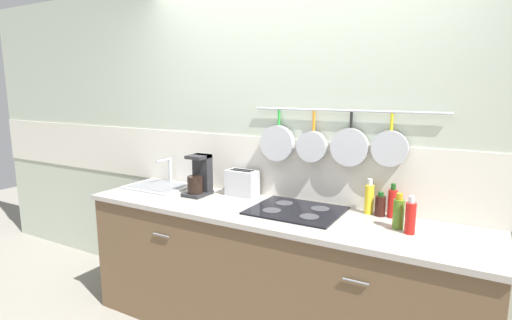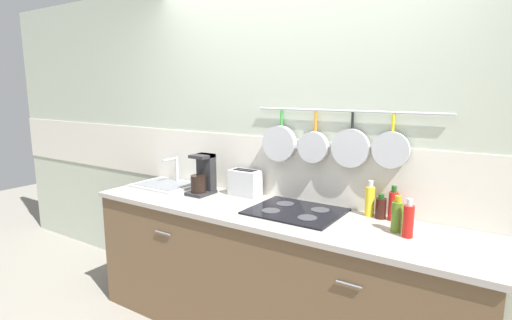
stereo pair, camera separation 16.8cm
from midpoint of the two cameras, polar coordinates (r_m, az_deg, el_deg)
The scene contains 12 objects.
wall_back at distance 2.94m, azimuth 7.36°, elevation 1.00°, with size 7.20×0.14×2.60m.
cabinet_base at distance 2.88m, azimuth 3.58°, elevation -16.50°, with size 2.73×0.64×0.90m.
countertop at distance 2.70m, azimuth 3.69°, elevation -7.63°, with size 2.77×0.66×0.03m.
sink_basin at distance 3.44m, azimuth -11.42°, elevation -3.32°, with size 0.50×0.39×0.22m.
coffee_maker at distance 3.11m, azimuth -6.04°, elevation -2.46°, with size 0.16×0.21×0.31m.
toaster at distance 3.04m, azimuth -0.01°, elevation -3.29°, with size 0.25×0.13×0.20m.
cooktop at distance 2.69m, azimuth 7.48°, elevation -7.28°, with size 0.59×0.48×0.01m.
bottle_cooking_wine at distance 2.69m, azimuth 17.70°, elevation -5.53°, with size 0.06×0.06×0.23m.
bottle_hot_sauce at distance 2.67m, azimuth 19.14°, elevation -6.47°, with size 0.07×0.07×0.16m.
bottle_dish_soap at distance 2.65m, azimuth 20.74°, elevation -6.06°, with size 0.06×0.06×0.22m.
bottle_olive_oil at distance 2.46m, azimuth 21.38°, elevation -7.47°, with size 0.06×0.06×0.21m.
bottle_vinegar at distance 2.39m, azimuth 22.86°, elevation -7.97°, with size 0.06×0.06×0.22m.
Camera 2 is at (1.34, -2.20, 1.75)m, focal length 28.00 mm.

